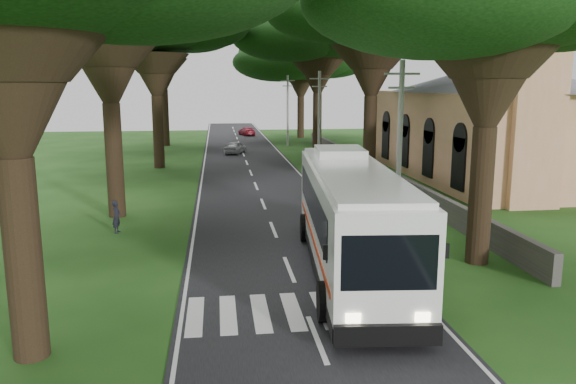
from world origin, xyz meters
TOP-DOWN VIEW (x-y plane):
  - ground at (0.00, 0.00)m, footprint 140.00×140.00m
  - road at (0.00, 25.00)m, footprint 8.00×120.00m
  - crosswalk at (0.00, -2.00)m, footprint 8.00×3.00m
  - property_wall at (9.00, 24.00)m, footprint 0.35×50.00m
  - church at (17.86, 21.55)m, footprint 14.00×24.00m
  - pole_near at (5.50, 6.00)m, footprint 1.60×0.24m
  - pole_mid at (5.50, 26.00)m, footprint 1.60×0.24m
  - pole_far at (5.50, 46.00)m, footprint 1.60×0.24m
  - tree_l_midb at (-7.50, 30.00)m, footprint 13.18×13.18m
  - tree_l_far at (-8.50, 48.00)m, footprint 14.04×14.04m
  - tree_r_mida at (8.00, 20.00)m, footprint 13.64×13.64m
  - tree_r_midb at (7.50, 38.00)m, footprint 15.66×15.66m
  - tree_r_far at (8.50, 56.00)m, footprint 16.33×16.33m
  - coach_bus at (2.23, 1.60)m, footprint 4.07×13.67m
  - distant_car_a at (-0.80, 39.03)m, footprint 2.63×4.00m
  - distant_car_c at (1.54, 59.89)m, footprint 2.43×4.26m
  - pedestrian at (-7.42, 8.45)m, footprint 0.47×0.63m

SIDE VIEW (x-z plane):
  - ground at x=0.00m, z-range 0.00..0.00m
  - crosswalk at x=0.00m, z-range -0.01..0.01m
  - road at x=0.00m, z-range -0.01..0.03m
  - property_wall at x=9.00m, z-range 0.00..1.20m
  - distant_car_c at x=1.54m, z-range 0.03..1.19m
  - distant_car_a at x=-0.80m, z-range 0.03..1.30m
  - pedestrian at x=-7.42m, z-range 0.00..1.56m
  - coach_bus at x=2.23m, z-range 0.15..4.13m
  - pole_near at x=5.50m, z-range 0.18..8.18m
  - pole_mid at x=5.50m, z-range 0.18..8.18m
  - pole_far at x=5.50m, z-range 0.18..8.18m
  - church at x=17.86m, z-range -0.89..10.71m
  - tree_r_far at x=8.50m, z-range 3.64..17.98m
  - tree_l_midb at x=-7.50m, z-range 4.61..19.79m
  - tree_r_midb at x=7.50m, z-range 4.49..20.33m
  - tree_r_mida at x=8.00m, z-range 4.73..20.33m
  - tree_l_far at x=-8.50m, z-range 4.99..21.28m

